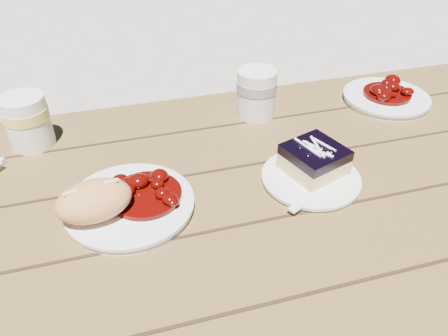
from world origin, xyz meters
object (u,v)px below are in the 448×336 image
object	(u,v)px
main_plate	(130,205)
blueberry_cake	(314,159)
second_plate	(386,98)
second_cup	(28,122)
coffee_cup	(256,93)
dessert_plate	(311,179)
bread_roll	(94,201)
picnic_table	(154,272)

from	to	relation	value
main_plate	blueberry_cake	world-z (taller)	blueberry_cake
main_plate	blueberry_cake	distance (m)	0.35
second_plate	second_cup	bearing A→B (deg)	177.65
main_plate	second_plate	bearing A→B (deg)	19.35
blueberry_cake	coffee_cup	size ratio (longest dim) A/B	1.13
main_plate	dessert_plate	world-z (taller)	main_plate
main_plate	bread_roll	world-z (taller)	bread_roll
picnic_table	dessert_plate	bearing A→B (deg)	0.06
picnic_table	dessert_plate	size ratio (longest dim) A/B	11.02
main_plate	second_cup	bearing A→B (deg)	123.55
main_plate	coffee_cup	xyz separation A→B (m)	(0.32, 0.26, 0.05)
coffee_cup	second_plate	bearing A→B (deg)	-4.33
dessert_plate	blueberry_cake	world-z (taller)	blueberry_cake
picnic_table	dessert_plate	distance (m)	0.36
bread_roll	coffee_cup	size ratio (longest dim) A/B	1.12
second_plate	dessert_plate	bearing A→B (deg)	-142.48
main_plate	second_cup	size ratio (longest dim) A/B	1.98
dessert_plate	second_cup	distance (m)	0.59
picnic_table	bread_roll	distance (m)	0.22
dessert_plate	second_plate	xyz separation A→B (m)	(0.32, 0.24, 0.00)
picnic_table	dessert_plate	world-z (taller)	dessert_plate
dessert_plate	coffee_cup	xyz separation A→B (m)	(-0.02, 0.27, 0.05)
dessert_plate	second_cup	bearing A→B (deg)	151.69
bread_roll	second_cup	xyz separation A→B (m)	(-0.12, 0.29, 0.01)
blueberry_cake	coffee_cup	bearing A→B (deg)	77.86
picnic_table	dessert_plate	xyz separation A→B (m)	(0.32, 0.00, 0.17)
bread_roll	dessert_plate	size ratio (longest dim) A/B	0.69
main_plate	second_cup	world-z (taller)	second_cup
blueberry_cake	coffee_cup	distance (m)	0.26
bread_roll	main_plate	bearing A→B (deg)	19.98
main_plate	second_plate	size ratio (longest dim) A/B	1.09
main_plate	second_plate	distance (m)	0.70
picnic_table	coffee_cup	distance (m)	0.46
picnic_table	main_plate	bearing A→B (deg)	151.77
bread_roll	blueberry_cake	world-z (taller)	bread_roll
main_plate	bread_roll	bearing A→B (deg)	-160.02
dessert_plate	bread_roll	bearing A→B (deg)	-178.96
dessert_plate	second_plate	distance (m)	0.40
main_plate	second_plate	xyz separation A→B (m)	(0.66, 0.23, 0.00)
dessert_plate	second_plate	world-z (taller)	second_plate
bread_roll	coffee_cup	bearing A→B (deg)	36.23
coffee_cup	bread_roll	bearing A→B (deg)	-143.77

